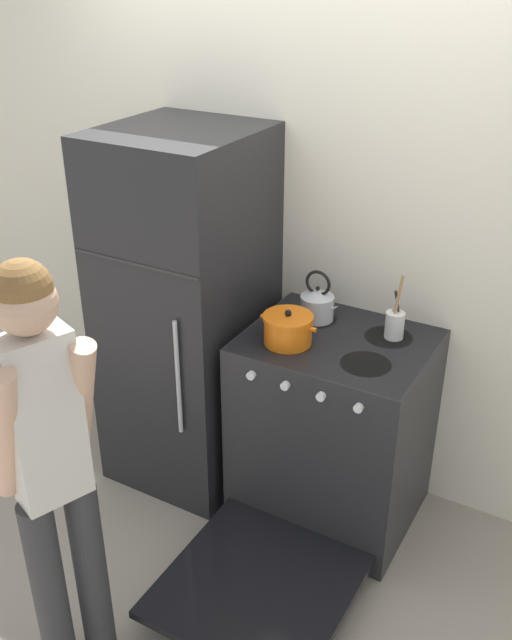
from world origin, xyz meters
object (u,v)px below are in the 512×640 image
Objects in this scene: tea_kettle at (317,304)px; stove_range at (329,433)px; dutch_oven_pot at (288,329)px; utensil_jar at (395,324)px; refrigerator at (187,313)px; person at (51,463)px.

stove_range is at bearing -45.92° from tea_kettle.
utensil_jar is at bearing 35.57° from dutch_oven_pot.
refrigerator is at bearing -170.40° from utensil_jar.
dutch_oven_pot is 0.26m from tea_kettle.
dutch_oven_pot is at bearing -92.99° from tea_kettle.
tea_kettle is 0.36m from utensil_jar.
refrigerator is 0.87m from stove_range.
person is at bearing -102.36° from tea_kettle.
refrigerator reaches higher than person.
person reaches higher than dutch_oven_pot.
tea_kettle is at bearing 134.08° from stove_range.
person is at bearing -104.49° from dutch_oven_pot.
utensil_jar is 1.51m from person.
refrigerator is at bearing 179.05° from stove_range.
refrigerator reaches higher than utensil_jar.
dutch_oven_pot is 1.14m from person.
utensil_jar is at bearing -5.13° from person.
dutch_oven_pot is 0.16× the size of person.
person reaches higher than stove_range.
dutch_oven_pot is 0.91× the size of utensil_jar.
refrigerator is at bearing 34.85° from person.
tea_kettle is (0.01, 0.26, 0.01)m from dutch_oven_pot.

